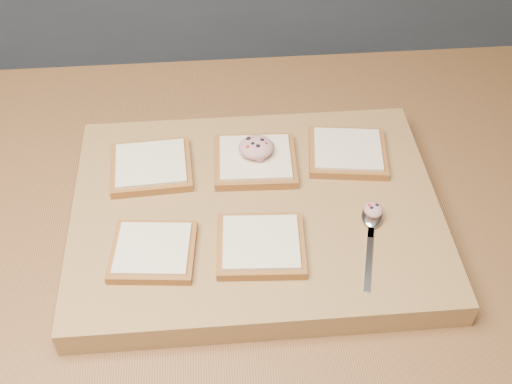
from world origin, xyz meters
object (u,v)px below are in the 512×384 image
bread_far_center (255,160)px  spoon (372,222)px  cutting_board (256,214)px  tuna_salad_dollop (256,147)px

bread_far_center → spoon: bread_far_center is taller
bread_far_center → cutting_board: bearing=-93.8°
cutting_board → spoon: spoon is taller
bread_far_center → spoon: bearing=-41.5°
cutting_board → spoon: (0.16, -0.05, 0.03)m
bread_far_center → tuna_salad_dollop: (0.00, 0.01, 0.02)m
bread_far_center → spoon: 0.21m
cutting_board → spoon: size_ratio=3.45×
cutting_board → bread_far_center: (0.01, 0.08, 0.03)m
spoon → bread_far_center: bearing=138.5°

